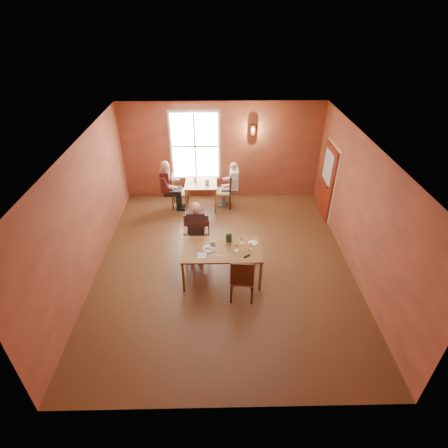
{
  "coord_description": "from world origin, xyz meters",
  "views": [
    {
      "loc": [
        -0.13,
        -6.52,
        5.47
      ],
      "look_at": [
        0.0,
        0.2,
        1.05
      ],
      "focal_mm": 28.0,
      "sensor_mm": 36.0,
      "label": 1
    }
  ],
  "objects_px": {
    "diner_main": "(200,237)",
    "chair_empty": "(242,277)",
    "chair_diner_maroon": "(180,192)",
    "diner_white": "(224,186)",
    "second_table": "(201,194)",
    "main_table": "(222,263)",
    "chair_diner_main": "(200,243)",
    "chair_diner_white": "(223,191)",
    "diner_maroon": "(178,185)"
  },
  "relations": [
    {
      "from": "second_table",
      "to": "diner_maroon",
      "type": "relative_size",
      "value": 0.63
    },
    {
      "from": "diner_white",
      "to": "chair_empty",
      "type": "bearing_deg",
      "value": -175.46
    },
    {
      "from": "chair_diner_main",
      "to": "diner_maroon",
      "type": "bearing_deg",
      "value": -73.92
    },
    {
      "from": "main_table",
      "to": "diner_main",
      "type": "relative_size",
      "value": 1.25
    },
    {
      "from": "diner_main",
      "to": "chair_empty",
      "type": "height_order",
      "value": "diner_main"
    },
    {
      "from": "diner_main",
      "to": "second_table",
      "type": "height_order",
      "value": "diner_main"
    },
    {
      "from": "chair_empty",
      "to": "diner_maroon",
      "type": "relative_size",
      "value": 0.73
    },
    {
      "from": "chair_diner_white",
      "to": "diner_maroon",
      "type": "relative_size",
      "value": 0.72
    },
    {
      "from": "main_table",
      "to": "chair_diner_main",
      "type": "xyz_separation_m",
      "value": [
        -0.5,
        0.65,
        0.09
      ]
    },
    {
      "from": "main_table",
      "to": "chair_diner_maroon",
      "type": "xyz_separation_m",
      "value": [
        -1.22,
        3.24,
        0.11
      ]
    },
    {
      "from": "diner_main",
      "to": "chair_diner_white",
      "type": "height_order",
      "value": "diner_main"
    },
    {
      "from": "chair_diner_white",
      "to": "chair_diner_main",
      "type": "bearing_deg",
      "value": 167.3
    },
    {
      "from": "main_table",
      "to": "chair_empty",
      "type": "distance_m",
      "value": 0.77
    },
    {
      "from": "chair_empty",
      "to": "diner_white",
      "type": "bearing_deg",
      "value": 99.34
    },
    {
      "from": "diner_main",
      "to": "chair_diner_maroon",
      "type": "height_order",
      "value": "diner_main"
    },
    {
      "from": "chair_diner_maroon",
      "to": "diner_maroon",
      "type": "distance_m",
      "value": 0.23
    },
    {
      "from": "second_table",
      "to": "main_table",
      "type": "bearing_deg",
      "value": -80.08
    },
    {
      "from": "main_table",
      "to": "diner_white",
      "type": "distance_m",
      "value": 3.25
    },
    {
      "from": "chair_empty",
      "to": "chair_diner_white",
      "type": "relative_size",
      "value": 1.01
    },
    {
      "from": "chair_diner_maroon",
      "to": "second_table",
      "type": "bearing_deg",
      "value": 90.0
    },
    {
      "from": "chair_diner_main",
      "to": "chair_empty",
      "type": "xyz_separation_m",
      "value": [
        0.92,
        -1.28,
        0.05
      ]
    },
    {
      "from": "chair_diner_white",
      "to": "diner_white",
      "type": "xyz_separation_m",
      "value": [
        0.03,
        0.0,
        0.14
      ]
    },
    {
      "from": "second_table",
      "to": "chair_diner_maroon",
      "type": "relative_size",
      "value": 0.9
    },
    {
      "from": "chair_empty",
      "to": "chair_diner_white",
      "type": "height_order",
      "value": "chair_empty"
    },
    {
      "from": "chair_diner_maroon",
      "to": "diner_maroon",
      "type": "bearing_deg",
      "value": -90.0
    },
    {
      "from": "chair_diner_white",
      "to": "diner_maroon",
      "type": "distance_m",
      "value": 1.35
    },
    {
      "from": "diner_main",
      "to": "chair_diner_white",
      "type": "xyz_separation_m",
      "value": [
        0.58,
        2.62,
        -0.16
      ]
    },
    {
      "from": "chair_diner_white",
      "to": "diner_white",
      "type": "bearing_deg",
      "value": -90.0
    },
    {
      "from": "diner_main",
      "to": "diner_white",
      "type": "xyz_separation_m",
      "value": [
        0.61,
        2.62,
        -0.02
      ]
    },
    {
      "from": "main_table",
      "to": "chair_empty",
      "type": "bearing_deg",
      "value": -56.23
    },
    {
      "from": "diner_main",
      "to": "chair_diner_main",
      "type": "bearing_deg",
      "value": -90.0
    },
    {
      "from": "chair_diner_main",
      "to": "diner_main",
      "type": "xyz_separation_m",
      "value": [
        0.0,
        -0.03,
        0.2
      ]
    },
    {
      "from": "chair_diner_main",
      "to": "chair_diner_white",
      "type": "relative_size",
      "value": 0.92
    },
    {
      "from": "main_table",
      "to": "second_table",
      "type": "relative_size",
      "value": 1.87
    },
    {
      "from": "chair_diner_white",
      "to": "diner_white",
      "type": "height_order",
      "value": "diner_white"
    },
    {
      "from": "chair_diner_white",
      "to": "chair_empty",
      "type": "bearing_deg",
      "value": -175.02
    },
    {
      "from": "chair_empty",
      "to": "chair_diner_maroon",
      "type": "bearing_deg",
      "value": 117.74
    },
    {
      "from": "chair_diner_main",
      "to": "diner_white",
      "type": "xyz_separation_m",
      "value": [
        0.61,
        2.59,
        0.18
      ]
    },
    {
      "from": "chair_diner_main",
      "to": "chair_empty",
      "type": "height_order",
      "value": "chair_empty"
    },
    {
      "from": "second_table",
      "to": "chair_diner_maroon",
      "type": "distance_m",
      "value": 0.66
    },
    {
      "from": "chair_diner_main",
      "to": "chair_diner_maroon",
      "type": "bearing_deg",
      "value": -74.53
    },
    {
      "from": "chair_diner_main",
      "to": "diner_white",
      "type": "relative_size",
      "value": 0.73
    },
    {
      "from": "diner_white",
      "to": "chair_diner_maroon",
      "type": "xyz_separation_m",
      "value": [
        -1.33,
        0.0,
        -0.16
      ]
    },
    {
      "from": "diner_main",
      "to": "chair_diner_white",
      "type": "relative_size",
      "value": 1.31
    },
    {
      "from": "chair_diner_maroon",
      "to": "diner_main",
      "type": "bearing_deg",
      "value": 15.3
    },
    {
      "from": "second_table",
      "to": "diner_maroon",
      "type": "distance_m",
      "value": 0.76
    },
    {
      "from": "diner_main",
      "to": "second_table",
      "type": "relative_size",
      "value": 1.5
    },
    {
      "from": "chair_diner_main",
      "to": "second_table",
      "type": "height_order",
      "value": "chair_diner_main"
    },
    {
      "from": "diner_main",
      "to": "main_table",
      "type": "bearing_deg",
      "value": 128.88
    },
    {
      "from": "second_table",
      "to": "diner_white",
      "type": "xyz_separation_m",
      "value": [
        0.68,
        0.0,
        0.27
      ]
    }
  ]
}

